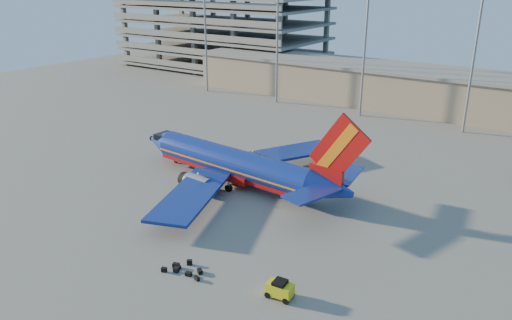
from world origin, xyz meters
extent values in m
plane|color=slate|center=(0.00, 0.00, 0.00)|extent=(220.00, 220.00, 0.00)
cube|color=gray|center=(10.00, 58.00, 4.00)|extent=(120.00, 15.00, 8.00)
cube|color=slate|center=(10.00, 58.00, 8.20)|extent=(122.00, 16.00, 0.60)
cube|color=slate|center=(-62.00, 74.00, 1.00)|extent=(60.00, 30.00, 0.70)
cube|color=slate|center=(-62.00, 74.00, 5.20)|extent=(60.00, 30.00, 0.70)
cube|color=slate|center=(-62.00, 74.00, 9.40)|extent=(60.00, 30.00, 0.70)
cube|color=slate|center=(-62.00, 74.00, 13.60)|extent=(60.00, 30.00, 0.70)
cube|color=slate|center=(-62.00, 74.00, 17.80)|extent=(60.00, 30.00, 0.70)
cube|color=slate|center=(-62.00, 87.00, 10.50)|extent=(1.20, 1.20, 21.00)
cylinder|color=gray|center=(-45.00, 46.00, 14.00)|extent=(0.44, 0.44, 28.00)
cylinder|color=gray|center=(-25.00, 46.00, 14.00)|extent=(0.44, 0.44, 28.00)
cylinder|color=gray|center=(-5.00, 46.00, 14.00)|extent=(0.44, 0.44, 28.00)
cylinder|color=gray|center=(15.00, 46.00, 14.00)|extent=(0.44, 0.44, 28.00)
cylinder|color=navy|center=(-5.42, 3.98, 2.86)|extent=(25.65, 5.87, 3.92)
cube|color=#AE100E|center=(-5.42, 3.98, 1.85)|extent=(25.60, 5.13, 1.38)
cube|color=orange|center=(-5.42, 3.98, 2.60)|extent=(25.66, 5.91, 0.23)
cone|color=navy|center=(-20.32, 5.13, 2.86)|extent=(4.74, 4.25, 3.92)
cube|color=black|center=(-18.94, 5.03, 3.87)|extent=(2.75, 2.94, 0.85)
cone|color=navy|center=(10.00, 2.79, 3.23)|extent=(5.79, 4.33, 3.92)
cube|color=#AE100E|center=(9.15, 2.85, 4.66)|extent=(4.48, 0.92, 2.33)
cube|color=#AE100E|center=(10.63, 2.74, 8.37)|extent=(7.78, 0.94, 8.45)
cube|color=orange|center=(10.42, 2.76, 8.37)|extent=(5.19, 0.84, 6.63)
cube|color=navy|center=(9.85, 6.41, 3.81)|extent=(4.04, 7.14, 0.23)
cube|color=navy|center=(9.30, -0.77, 3.81)|extent=(4.97, 7.40, 0.23)
cube|color=navy|center=(-3.12, 13.15, 1.91)|extent=(12.47, 16.96, 0.37)
cube|color=navy|center=(-4.56, -5.44, 1.91)|extent=(10.49, 17.25, 0.37)
cube|color=#AE100E|center=(-4.90, 3.94, 1.43)|extent=(6.66, 4.61, 1.06)
cylinder|color=gray|center=(-6.27, 9.57, 1.22)|extent=(3.97, 2.51, 2.22)
cylinder|color=gray|center=(-7.12, -1.41, 1.22)|extent=(3.97, 2.51, 2.22)
cylinder|color=gray|center=(-17.04, 4.88, 0.58)|extent=(0.27, 0.27, 1.17)
cylinder|color=black|center=(-17.04, 4.88, 0.34)|extent=(0.70, 0.32, 0.68)
cylinder|color=black|center=(-3.63, 6.60, 0.44)|extent=(0.93, 0.65, 0.89)
cylinder|color=black|center=(-4.05, 1.11, 0.44)|extent=(0.93, 0.65, 0.89)
cube|color=#CFCC12|center=(13.76, -14.70, 0.84)|extent=(2.44, 1.51, 1.11)
cube|color=black|center=(13.76, -14.70, 1.50)|extent=(1.21, 1.31, 0.39)
cylinder|color=black|center=(12.82, -14.15, 0.29)|extent=(0.59, 0.24, 0.58)
cylinder|color=black|center=(12.92, -15.38, 0.29)|extent=(0.59, 0.24, 0.58)
cylinder|color=black|center=(14.60, -14.02, 0.29)|extent=(0.59, 0.24, 0.58)
cylinder|color=black|center=(14.69, -15.24, 0.29)|extent=(0.59, 0.24, 0.58)
cube|color=black|center=(2.44, -17.58, 0.23)|extent=(0.58, 0.47, 0.46)
cube|color=black|center=(3.42, -16.94, 0.24)|extent=(0.57, 0.48, 0.48)
cube|color=black|center=(5.97, -16.86, 0.22)|extent=(0.60, 0.40, 0.43)
cube|color=black|center=(2.86, -16.36, 0.23)|extent=(0.74, 0.59, 0.46)
cube|color=black|center=(4.84, -16.76, 0.19)|extent=(0.67, 0.51, 0.37)
cube|color=black|center=(5.44, -15.81, 0.20)|extent=(0.77, 0.71, 0.40)
cube|color=black|center=(3.63, -15.26, 0.27)|extent=(0.59, 0.53, 0.54)
cube|color=black|center=(3.19, -16.44, 0.20)|extent=(0.58, 0.32, 0.39)
camera|label=1|loc=(33.09, -46.52, 26.89)|focal=35.00mm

